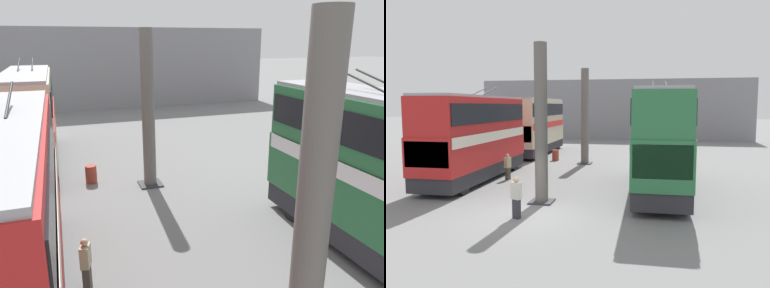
# 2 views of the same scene
# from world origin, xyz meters

# --- Properties ---
(depot_back_wall) EXTENTS (0.50, 36.00, 7.97)m
(depot_back_wall) POSITION_xyz_m (35.56, 0.00, 3.98)
(depot_back_wall) COLOR gray
(depot_back_wall) RESTS_ON ground_plane
(support_column_near) EXTENTS (1.08, 1.08, 7.33)m
(support_column_near) POSITION_xyz_m (2.16, 0.00, 3.54)
(support_column_near) COLOR #605B56
(support_column_near) RESTS_ON ground_plane
(support_column_far) EXTENTS (1.08, 1.08, 7.33)m
(support_column_far) POSITION_xyz_m (14.12, 0.00, 3.54)
(support_column_far) COLOR #605B56
(support_column_far) RESTS_ON ground_plane
(bus_right_near) EXTENTS (10.33, 2.54, 5.71)m
(bus_right_near) POSITION_xyz_m (6.56, 5.39, 2.89)
(bus_right_near) COLOR black
(bus_right_near) RESTS_ON ground_plane
(bus_right_far) EXTENTS (10.73, 2.54, 5.80)m
(bus_right_far) POSITION_xyz_m (19.24, 5.39, 2.93)
(bus_right_far) COLOR black
(bus_right_far) RESTS_ON ground_plane
(person_by_right_row) EXTENTS (0.47, 0.35, 1.58)m
(person_by_right_row) POSITION_xyz_m (7.01, 3.56, 0.83)
(person_by_right_row) COLOR #473D33
(person_by_right_row) RESTS_ON ground_plane
(oil_drum) EXTENTS (0.57, 0.57, 0.88)m
(oil_drum) POSITION_xyz_m (15.38, 2.67, 0.44)
(oil_drum) COLOR #933828
(oil_drum) RESTS_ON ground_plane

